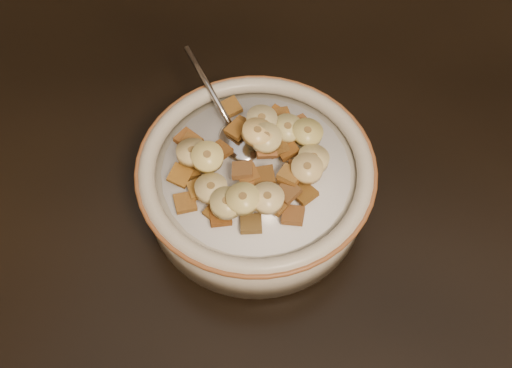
% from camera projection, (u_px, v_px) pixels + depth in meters
% --- Properties ---
extents(table, '(1.43, 0.95, 0.04)m').
position_uv_depth(table, '(420.00, 225.00, 0.63)').
color(table, black).
rests_on(table, floor).
extents(chair, '(0.44, 0.44, 0.97)m').
position_uv_depth(chair, '(478.00, 41.00, 1.12)').
color(chair, black).
rests_on(chair, floor).
extents(cereal_bowl, '(0.23, 0.23, 0.06)m').
position_uv_depth(cereal_bowl, '(256.00, 185.00, 0.60)').
color(cereal_bowl, beige).
rests_on(cereal_bowl, table).
extents(milk, '(0.19, 0.19, 0.00)m').
position_uv_depth(milk, '(256.00, 171.00, 0.57)').
color(milk, silver).
rests_on(milk, cereal_bowl).
extents(spoon, '(0.07, 0.07, 0.01)m').
position_uv_depth(spoon, '(240.00, 142.00, 0.59)').
color(spoon, '#A9A9AA').
rests_on(spoon, cereal_bowl).
extents(cereal_square_0, '(0.03, 0.03, 0.01)m').
position_uv_depth(cereal_square_0, '(230.00, 107.00, 0.61)').
color(cereal_square_0, '#916318').
rests_on(cereal_square_0, milk).
extents(cereal_square_1, '(0.02, 0.03, 0.01)m').
position_uv_depth(cereal_square_1, '(243.00, 170.00, 0.55)').
color(cereal_square_1, brown).
rests_on(cereal_square_1, milk).
extents(cereal_square_2, '(0.03, 0.03, 0.01)m').
position_uv_depth(cereal_square_2, '(199.00, 188.00, 0.55)').
color(cereal_square_2, olive).
rests_on(cereal_square_2, milk).
extents(cereal_square_3, '(0.03, 0.03, 0.01)m').
position_uv_depth(cereal_square_3, '(187.00, 139.00, 0.59)').
color(cereal_square_3, brown).
rests_on(cereal_square_3, milk).
extents(cereal_square_4, '(0.03, 0.03, 0.01)m').
position_uv_depth(cereal_square_4, '(300.00, 169.00, 0.56)').
color(cereal_square_4, brown).
rests_on(cereal_square_4, milk).
extents(cereal_square_5, '(0.03, 0.03, 0.01)m').
position_uv_depth(cereal_square_5, '(237.00, 130.00, 0.58)').
color(cereal_square_5, brown).
rests_on(cereal_square_5, milk).
extents(cereal_square_6, '(0.03, 0.03, 0.01)m').
position_uv_depth(cereal_square_6, '(300.00, 124.00, 0.60)').
color(cereal_square_6, brown).
rests_on(cereal_square_6, milk).
extents(cereal_square_7, '(0.03, 0.03, 0.01)m').
position_uv_depth(cereal_square_7, '(248.00, 175.00, 0.55)').
color(cereal_square_7, '#9D5E1F').
rests_on(cereal_square_7, milk).
extents(cereal_square_8, '(0.02, 0.02, 0.01)m').
position_uv_depth(cereal_square_8, '(180.00, 175.00, 0.56)').
color(cereal_square_8, '#9C681D').
rests_on(cereal_square_8, milk).
extents(cereal_square_9, '(0.03, 0.03, 0.01)m').
position_uv_depth(cereal_square_9, '(185.00, 203.00, 0.55)').
color(cereal_square_9, '#95611F').
rests_on(cereal_square_9, milk).
extents(cereal_square_10, '(0.03, 0.03, 0.01)m').
position_uv_depth(cereal_square_10, '(220.00, 216.00, 0.54)').
color(cereal_square_10, brown).
rests_on(cereal_square_10, milk).
extents(cereal_square_11, '(0.03, 0.03, 0.01)m').
position_uv_depth(cereal_square_11, '(242.00, 126.00, 0.59)').
color(cereal_square_11, brown).
rests_on(cereal_square_11, milk).
extents(cereal_square_12, '(0.03, 0.03, 0.01)m').
position_uv_depth(cereal_square_12, '(287.00, 150.00, 0.57)').
color(cereal_square_12, brown).
rests_on(cereal_square_12, milk).
extents(cereal_square_13, '(0.03, 0.03, 0.01)m').
position_uv_depth(cereal_square_13, '(281.00, 117.00, 0.60)').
color(cereal_square_13, brown).
rests_on(cereal_square_13, milk).
extents(cereal_square_14, '(0.03, 0.03, 0.01)m').
position_uv_depth(cereal_square_14, '(304.00, 194.00, 0.55)').
color(cereal_square_14, brown).
rests_on(cereal_square_14, milk).
extents(cereal_square_15, '(0.03, 0.03, 0.01)m').
position_uv_depth(cereal_square_15, '(219.00, 151.00, 0.56)').
color(cereal_square_15, brown).
rests_on(cereal_square_15, milk).
extents(cereal_square_16, '(0.03, 0.03, 0.01)m').
position_uv_depth(cereal_square_16, '(191.00, 144.00, 0.58)').
color(cereal_square_16, brown).
rests_on(cereal_square_16, milk).
extents(cereal_square_17, '(0.03, 0.03, 0.01)m').
position_uv_depth(cereal_square_17, '(266.00, 148.00, 0.56)').
color(cereal_square_17, brown).
rests_on(cereal_square_17, milk).
extents(cereal_square_18, '(0.03, 0.03, 0.01)m').
position_uv_depth(cereal_square_18, '(277.00, 116.00, 0.60)').
color(cereal_square_18, brown).
rests_on(cereal_square_18, milk).
extents(cereal_square_19, '(0.02, 0.02, 0.01)m').
position_uv_depth(cereal_square_19, '(293.00, 215.00, 0.54)').
color(cereal_square_19, brown).
rests_on(cereal_square_19, milk).
extents(cereal_square_20, '(0.02, 0.02, 0.01)m').
position_uv_depth(cereal_square_20, '(290.00, 178.00, 0.55)').
color(cereal_square_20, brown).
rests_on(cereal_square_20, milk).
extents(cereal_square_21, '(0.03, 0.03, 0.01)m').
position_uv_depth(cereal_square_21, '(277.00, 203.00, 0.54)').
color(cereal_square_21, '#965D23').
rests_on(cereal_square_21, milk).
extents(cereal_square_22, '(0.03, 0.03, 0.01)m').
position_uv_depth(cereal_square_22, '(217.00, 212.00, 0.54)').
color(cereal_square_22, brown).
rests_on(cereal_square_22, milk).
extents(cereal_square_23, '(0.02, 0.02, 0.01)m').
position_uv_depth(cereal_square_23, '(254.00, 191.00, 0.54)').
color(cereal_square_23, brown).
rests_on(cereal_square_23, milk).
extents(cereal_square_24, '(0.02, 0.02, 0.01)m').
position_uv_depth(cereal_square_24, '(211.00, 188.00, 0.55)').
color(cereal_square_24, brown).
rests_on(cereal_square_24, milk).
extents(cereal_square_25, '(0.03, 0.03, 0.01)m').
position_uv_depth(cereal_square_25, '(264.00, 176.00, 0.55)').
color(cereal_square_25, brown).
rests_on(cereal_square_25, milk).
extents(cereal_square_26, '(0.03, 0.03, 0.01)m').
position_uv_depth(cereal_square_26, '(277.00, 147.00, 0.57)').
color(cereal_square_26, brown).
rests_on(cereal_square_26, milk).
extents(cereal_square_27, '(0.02, 0.03, 0.01)m').
position_uv_depth(cereal_square_27, '(251.00, 224.00, 0.53)').
color(cereal_square_27, brown).
rests_on(cereal_square_27, milk).
extents(cereal_square_28, '(0.03, 0.03, 0.01)m').
position_uv_depth(cereal_square_28, '(189.00, 170.00, 0.57)').
color(cereal_square_28, '#965E1E').
rests_on(cereal_square_28, milk).
extents(cereal_square_29, '(0.03, 0.03, 0.01)m').
position_uv_depth(cereal_square_29, '(290.00, 175.00, 0.55)').
color(cereal_square_29, brown).
rests_on(cereal_square_29, milk).
extents(cereal_square_30, '(0.03, 0.03, 0.01)m').
position_uv_depth(cereal_square_30, '(288.00, 191.00, 0.54)').
color(cereal_square_30, brown).
rests_on(cereal_square_30, milk).
extents(banana_slice_0, '(0.04, 0.04, 0.01)m').
position_uv_depth(banana_slice_0, '(313.00, 159.00, 0.56)').
color(banana_slice_0, '#F8DF80').
rests_on(banana_slice_0, milk).
extents(banana_slice_1, '(0.04, 0.04, 0.01)m').
position_uv_depth(banana_slice_1, '(267.00, 198.00, 0.53)').
color(banana_slice_1, '#FFE497').
rests_on(banana_slice_1, milk).
extents(banana_slice_2, '(0.04, 0.04, 0.01)m').
position_uv_depth(banana_slice_2, '(192.00, 152.00, 0.56)').
color(banana_slice_2, '#E3C878').
rests_on(banana_slice_2, milk).
extents(banana_slice_3, '(0.04, 0.04, 0.01)m').
position_uv_depth(banana_slice_3, '(307.00, 169.00, 0.55)').
color(banana_slice_3, '#DABC75').
rests_on(banana_slice_3, milk).
extents(banana_slice_4, '(0.04, 0.04, 0.02)m').
position_uv_depth(banana_slice_4, '(258.00, 132.00, 0.56)').
color(banana_slice_4, '#FFD47B').
rests_on(banana_slice_4, milk).
extents(banana_slice_5, '(0.04, 0.04, 0.01)m').
position_uv_depth(banana_slice_5, '(243.00, 199.00, 0.52)').
color(banana_slice_5, '#F9EB7C').
rests_on(banana_slice_5, milk).
extents(banana_slice_6, '(0.04, 0.04, 0.01)m').
position_uv_depth(banana_slice_6, '(288.00, 129.00, 0.57)').
color(banana_slice_6, '#D3C86C').
rests_on(banana_slice_6, milk).
extents(banana_slice_7, '(0.03, 0.03, 0.01)m').
position_uv_depth(banana_slice_7, '(307.00, 133.00, 0.57)').
color(banana_slice_7, '#E1D270').
rests_on(banana_slice_7, milk).
extents(banana_slice_8, '(0.04, 0.04, 0.02)m').
position_uv_depth(banana_slice_8, '(207.00, 157.00, 0.55)').
color(banana_slice_8, '#EFE47C').
rests_on(banana_slice_8, milk).
extents(banana_slice_9, '(0.04, 0.04, 0.02)m').
position_uv_depth(banana_slice_9, '(266.00, 138.00, 0.56)').
color(banana_slice_9, '#CFC77F').
rests_on(banana_slice_9, milk).
extents(banana_slice_10, '(0.04, 0.03, 0.01)m').
position_uv_depth(banana_slice_10, '(227.00, 203.00, 0.53)').
color(banana_slice_10, '#CFBE71').
rests_on(banana_slice_10, milk).
extents(banana_slice_11, '(0.04, 0.04, 0.01)m').
position_uv_depth(banana_slice_11, '(262.00, 120.00, 0.57)').
color(banana_slice_11, '#CCC08A').
rests_on(banana_slice_11, milk).
extents(banana_slice_12, '(0.04, 0.04, 0.01)m').
position_uv_depth(banana_slice_12, '(211.00, 188.00, 0.54)').
color(banana_slice_12, tan).
rests_on(banana_slice_12, milk).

